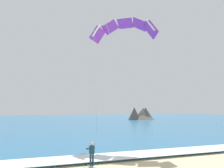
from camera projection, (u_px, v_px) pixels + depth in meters
name	position (u px, v px, depth m)	size (l,w,h in m)	color
sea	(58.00, 121.00, 75.02)	(200.00, 120.00, 0.20)	teal
surf_foam	(150.00, 153.00, 20.11)	(200.00, 2.87, 0.04)	white
surfboard	(92.00, 166.00, 16.56)	(0.77, 1.46, 0.09)	white
kitesurfer	(92.00, 152.00, 16.67)	(0.60, 0.60, 1.69)	#143347
kite_primary	(124.00, 27.00, 28.01)	(9.25, 10.42, 13.88)	purple
headland_right	(143.00, 114.00, 79.33)	(9.68, 8.32, 4.40)	#56514C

